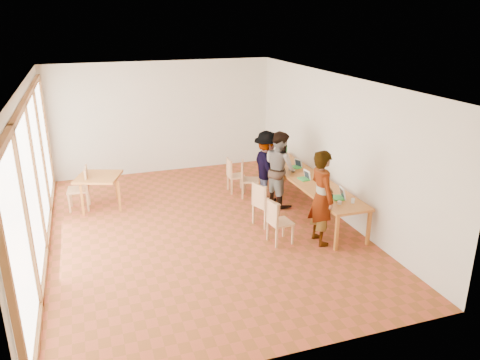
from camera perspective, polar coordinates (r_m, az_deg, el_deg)
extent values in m
plane|color=#A54628|center=(9.66, -4.83, -5.95)|extent=(8.00, 8.00, 0.00)
cube|color=beige|center=(12.91, -9.42, 7.51)|extent=(6.00, 0.10, 3.00)
cube|color=beige|center=(5.59, 4.96, -8.94)|extent=(6.00, 0.10, 3.00)
cube|color=beige|center=(10.20, 11.52, 4.13)|extent=(0.10, 8.00, 3.00)
cube|color=white|center=(8.93, -23.85, 0.57)|extent=(0.10, 8.00, 3.00)
cube|color=white|center=(8.79, -5.40, 12.10)|extent=(6.00, 8.00, 0.04)
cube|color=#B76A28|center=(10.41, 8.17, 0.17)|extent=(0.80, 4.00, 0.05)
cube|color=#B76A28|center=(8.83, 11.71, -6.37)|extent=(0.06, 0.06, 0.70)
cube|color=#B76A28|center=(12.07, 2.54, 1.24)|extent=(0.06, 0.06, 0.70)
cube|color=#B76A28|center=(9.18, 15.40, -5.67)|extent=(0.06, 0.06, 0.70)
cube|color=#B76A28|center=(12.32, 5.49, 1.55)|extent=(0.06, 0.06, 0.70)
cube|color=#B76A28|center=(10.89, -16.90, 0.37)|extent=(0.90, 0.90, 0.05)
cube|color=#B76A28|center=(10.65, -18.69, -2.42)|extent=(0.05, 0.05, 0.70)
cube|color=#B76A28|center=(11.38, -18.76, -1.01)|extent=(0.05, 0.05, 0.70)
cube|color=#B76A28|center=(10.66, -14.52, -1.96)|extent=(0.05, 0.05, 0.70)
cube|color=#B76A28|center=(11.39, -14.86, -0.58)|extent=(0.05, 0.05, 0.70)
cube|color=tan|center=(8.95, 4.96, -5.17)|extent=(0.45, 0.45, 0.04)
cube|color=tan|center=(8.77, 3.95, -4.01)|extent=(0.08, 0.41, 0.43)
cube|color=tan|center=(9.68, 3.22, -3.00)|extent=(0.55, 0.55, 0.04)
cube|color=tan|center=(9.46, 2.37, -1.91)|extent=(0.19, 0.42, 0.45)
cube|color=tan|center=(11.45, -0.45, 0.49)|extent=(0.40, 0.40, 0.04)
cube|color=tan|center=(11.33, -1.31, 1.47)|extent=(0.05, 0.39, 0.41)
cube|color=tan|center=(11.13, 1.24, -0.01)|extent=(0.53, 0.53, 0.04)
cube|color=tan|center=(11.05, 0.29, 1.15)|extent=(0.19, 0.39, 0.43)
cube|color=tan|center=(11.00, -19.13, -1.12)|extent=(0.49, 0.49, 0.04)
cube|color=tan|center=(10.89, -18.21, 0.24)|extent=(0.08, 0.46, 0.47)
imported|color=gray|center=(8.87, 9.92, -2.12)|extent=(0.44, 0.67, 1.84)
imported|color=gray|center=(10.59, 4.86, 1.41)|extent=(0.79, 0.94, 1.72)
imported|color=gray|center=(10.83, 3.28, 1.69)|extent=(0.64, 1.09, 1.65)
cube|color=green|center=(9.34, 11.81, -2.13)|extent=(0.24, 0.30, 0.03)
cube|color=white|center=(9.33, 12.41, -1.54)|extent=(0.12, 0.26, 0.23)
cube|color=green|center=(10.26, 7.75, 0.12)|extent=(0.20, 0.26, 0.03)
cube|color=white|center=(10.27, 8.20, 0.67)|extent=(0.09, 0.23, 0.21)
cube|color=green|center=(11.03, 6.82, 1.57)|extent=(0.24, 0.28, 0.02)
cube|color=white|center=(11.07, 7.14, 2.09)|extent=(0.14, 0.23, 0.20)
imported|color=yellow|center=(11.48, 4.15, 2.57)|extent=(0.15, 0.15, 0.09)
cylinder|color=#1B7940|center=(11.90, 5.61, 3.62)|extent=(0.07, 0.07, 0.28)
cylinder|color=silver|center=(9.17, 13.61, -2.47)|extent=(0.07, 0.07, 0.09)
cylinder|color=white|center=(9.07, 12.03, -2.71)|extent=(0.08, 0.08, 0.06)
cube|color=#BA2E70|center=(11.20, 5.30, 1.89)|extent=(0.05, 0.10, 0.01)
cube|color=black|center=(9.36, 10.45, -1.78)|extent=(0.16, 0.26, 0.09)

